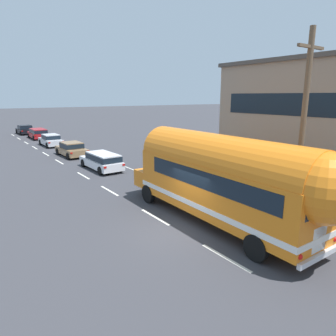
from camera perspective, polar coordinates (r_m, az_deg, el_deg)
The scene contains 9 objects.
ground_plane at distance 13.69m, azimuth 1.77°, elevation -11.52°, with size 300.00×300.00×0.00m, color #38383D.
lane_markings at distance 25.40m, azimuth -10.67°, elevation 0.05°, with size 4.05×80.00×0.01m.
utility_pole at distance 14.42m, azimuth 23.94°, elevation 6.92°, with size 1.80×0.24×8.50m.
painted_bus at distance 13.49m, azimuth 10.81°, elevation -1.72°, with size 2.75×11.97×4.12m.
car_lead at distance 24.69m, azimuth -12.25°, elevation 1.46°, with size 1.94×4.84×1.37m.
car_second at distance 31.21m, azimuth -17.61°, elevation 3.49°, with size 2.05×4.57×1.37m.
car_third at distance 38.44m, azimuth -21.11°, elevation 4.98°, with size 1.90×4.50×1.37m.
car_fourth at distance 45.66m, azimuth -23.19°, elevation 6.07°, with size 2.04×4.86×1.37m.
car_fifth at distance 52.02m, azimuth -25.24°, elevation 6.57°, with size 2.11×4.29×1.37m.
Camera 1 is at (-7.56, -9.85, 5.76)m, focal length 32.52 mm.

